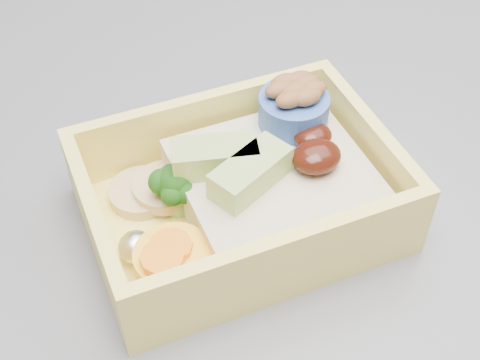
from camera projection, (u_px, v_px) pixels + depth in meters
name	position (u px, v px, depth m)	size (l,w,h in m)	color
bento_box	(247.00, 188.00, 0.41)	(0.19, 0.14, 0.07)	#FFE769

